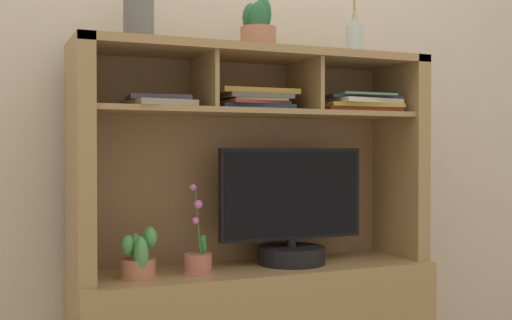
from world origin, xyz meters
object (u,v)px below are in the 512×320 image
object	(u,v)px
diffuser_bottle	(354,41)
potted_orchid	(198,259)
potted_fern	(139,258)
magazine_stack_left	(361,103)
potted_succulent	(258,29)
media_console	(255,286)
tv_monitor	(292,218)
magazine_stack_right	(253,99)
magazine_stack_centre	(158,102)
ceramic_vase	(139,13)

from	to	relation	value
diffuser_bottle	potted_orchid	bearing A→B (deg)	-174.82
potted_fern	magazine_stack_left	bearing A→B (deg)	0.91
potted_fern	diffuser_bottle	bearing A→B (deg)	4.29
potted_orchid	potted_succulent	xyz separation A→B (m)	(0.25, 0.02, 0.86)
media_console	magazine_stack_left	size ratio (longest dim) A/B	4.11
tv_monitor	potted_orchid	xyz separation A→B (m)	(-0.40, -0.04, -0.13)
potted_orchid	magazine_stack_right	xyz separation A→B (m)	(0.25, 0.07, 0.59)
magazine_stack_left	magazine_stack_centre	size ratio (longest dim) A/B	1.32
magazine_stack_right	potted_succulent	size ratio (longest dim) A/B	1.57
potted_orchid	magazine_stack_centre	size ratio (longest dim) A/B	1.28
magazine_stack_right	potted_succulent	bearing A→B (deg)	-89.44
potted_fern	potted_succulent	size ratio (longest dim) A/B	0.90
potted_orchid	magazine_stack_centre	bearing A→B (deg)	174.78
diffuser_bottle	ceramic_vase	world-z (taller)	diffuser_bottle
tv_monitor	magazine_stack_right	distance (m)	0.49
media_console	ceramic_vase	distance (m)	1.11
magazine_stack_centre	magazine_stack_right	distance (m)	0.39
magazine_stack_centre	media_console	bearing A→B (deg)	6.02
magazine_stack_left	magazine_stack_right	xyz separation A→B (m)	(-0.45, 0.06, 0.01)
tv_monitor	potted_succulent	size ratio (longest dim) A/B	3.02
magazine_stack_right	diffuser_bottle	distance (m)	0.52
magazine_stack_centre	diffuser_bottle	size ratio (longest dim) A/B	0.85
tv_monitor	potted_fern	xyz separation A→B (m)	(-0.61, -0.04, -0.11)
ceramic_vase	magazine_stack_left	bearing A→B (deg)	-3.84
magazine_stack_centre	diffuser_bottle	bearing A→B (deg)	3.43
potted_fern	magazine_stack_left	distance (m)	1.07
potted_orchid	magazine_stack_left	world-z (taller)	magazine_stack_left
media_console	potted_orchid	size ratio (longest dim) A/B	4.25
magazine_stack_left	ceramic_vase	world-z (taller)	ceramic_vase
magazine_stack_left	magazine_stack_right	world-z (taller)	magazine_stack_right
magazine_stack_centre	potted_succulent	distance (m)	0.48
potted_orchid	ceramic_vase	size ratio (longest dim) A/B	1.51
potted_orchid	diffuser_bottle	size ratio (longest dim) A/B	1.09
magazine_stack_centre	potted_succulent	bearing A→B (deg)	1.75
potted_succulent	diffuser_bottle	bearing A→B (deg)	4.88
potted_fern	ceramic_vase	distance (m)	0.87
potted_orchid	magazine_stack_left	xyz separation A→B (m)	(0.70, 0.01, 0.59)
potted_fern	ceramic_vase	xyz separation A→B (m)	(0.02, 0.07, 0.87)
media_console	ceramic_vase	size ratio (longest dim) A/B	6.40
magazine_stack_right	ceramic_vase	bearing A→B (deg)	179.83
tv_monitor	potted_orchid	distance (m)	0.42
media_console	tv_monitor	bearing A→B (deg)	-7.10
tv_monitor	magazine_stack_centre	bearing A→B (deg)	-177.57
potted_succulent	potted_fern	bearing A→B (deg)	-176.28
media_console	magazine_stack_right	size ratio (longest dim) A/B	4.42
tv_monitor	potted_succulent	bearing A→B (deg)	-175.80
potted_succulent	ceramic_vase	bearing A→B (deg)	174.34
media_console	diffuser_bottle	xyz separation A→B (m)	(0.45, 0.01, 0.98)
potted_orchid	potted_fern	bearing A→B (deg)	-178.57
potted_succulent	magazine_stack_right	bearing A→B (deg)	90.56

